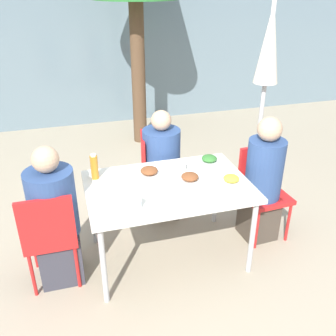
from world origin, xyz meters
name	(u,v)px	position (x,y,z in m)	size (l,w,h in m)	color
ground_plane	(168,255)	(0.00, 0.00, 0.00)	(24.00, 24.00, 0.00)	tan
building_facade	(102,31)	(0.00, 3.78, 1.50)	(10.00, 0.20, 3.00)	slate
dining_table	(168,190)	(0.00, 0.00, 0.69)	(1.34, 0.89, 0.74)	silver
chair_left	(50,233)	(-0.97, -0.07, 0.51)	(0.40, 0.40, 0.87)	red
person_left	(55,221)	(-0.92, 0.01, 0.56)	(0.37, 0.37, 1.19)	#383842
chair_right	(262,185)	(0.96, 0.14, 0.51)	(0.42, 0.42, 0.87)	red
person_right	(263,183)	(0.92, 0.06, 0.58)	(0.33, 0.33, 1.22)	#473D33
chair_far	(153,168)	(0.06, 0.76, 0.51)	(0.47, 0.47, 0.87)	red
person_far	(162,168)	(0.13, 0.70, 0.53)	(0.40, 0.40, 1.14)	#473D33
closed_umbrella	(266,70)	(1.19, 0.68, 1.46)	(0.36, 0.36, 2.09)	#333333
plate_0	(209,160)	(0.47, 0.28, 0.77)	(0.25, 0.25, 0.07)	white
plate_1	(231,180)	(0.51, -0.12, 0.77)	(0.24, 0.24, 0.07)	white
plate_2	(190,178)	(0.19, 0.00, 0.77)	(0.26, 0.26, 0.07)	white
plate_3	(149,172)	(-0.11, 0.20, 0.77)	(0.27, 0.27, 0.07)	white
bottle	(94,167)	(-0.56, 0.27, 0.85)	(0.06, 0.06, 0.22)	#B7751E
drinking_cup	(136,203)	(-0.32, -0.27, 0.79)	(0.08, 0.08, 0.09)	silver
salad_bowl	(177,166)	(0.15, 0.24, 0.77)	(0.17, 0.17, 0.06)	white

